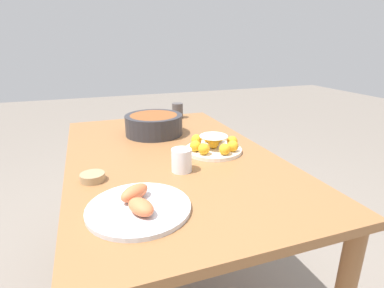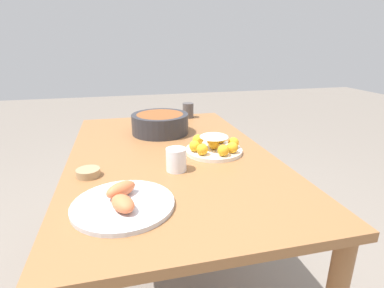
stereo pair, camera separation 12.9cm
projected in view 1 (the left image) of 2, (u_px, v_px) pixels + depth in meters
dining_table at (171, 175)px, 1.33m from camera, size 1.38×0.85×0.76m
cake_plate at (214, 145)px, 1.31m from camera, size 0.25×0.25×0.08m
serving_bowl at (154, 124)px, 1.55m from camera, size 0.29×0.29×0.10m
sauce_bowl at (93, 177)px, 1.04m from camera, size 0.08×0.08×0.03m
seafood_platter at (139, 206)px, 0.86m from camera, size 0.30×0.30×0.06m
cup_near at (178, 111)px, 1.88m from camera, size 0.07×0.07×0.09m
cup_far at (182, 160)px, 1.11m from camera, size 0.08×0.08×0.09m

